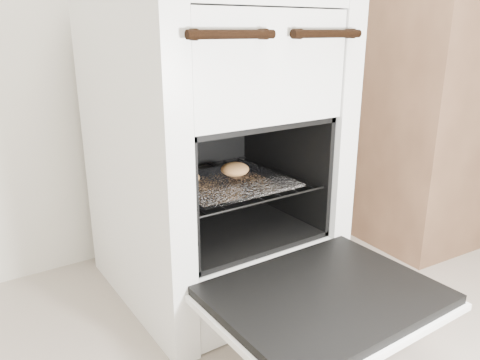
# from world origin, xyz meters

# --- Properties ---
(stove) EXTENTS (0.54, 0.60, 0.83)m
(stove) POSITION_xyz_m (-0.04, 1.20, 0.40)
(stove) COLOR silver
(stove) RESTS_ON ground
(oven_door) EXTENTS (0.48, 0.38, 0.03)m
(oven_door) POSITION_xyz_m (-0.04, 0.75, 0.18)
(oven_door) COLOR black
(oven_door) RESTS_ON stove
(oven_rack) EXTENTS (0.39, 0.38, 0.01)m
(oven_rack) POSITION_xyz_m (-0.04, 1.14, 0.33)
(oven_rack) COLOR black
(oven_rack) RESTS_ON stove
(foil_sheet) EXTENTS (0.30, 0.27, 0.01)m
(foil_sheet) POSITION_xyz_m (-0.04, 1.12, 0.34)
(foil_sheet) COLOR white
(foil_sheet) RESTS_ON oven_rack
(baked_rolls) EXTENTS (0.27, 0.18, 0.04)m
(baked_rolls) POSITION_xyz_m (-0.11, 1.18, 0.36)
(baked_rolls) COLOR tan
(baked_rolls) RESTS_ON foil_sheet
(counter) EXTENTS (0.90, 0.64, 0.86)m
(counter) POSITION_xyz_m (0.98, 1.16, 0.43)
(counter) COLOR brown
(counter) RESTS_ON ground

